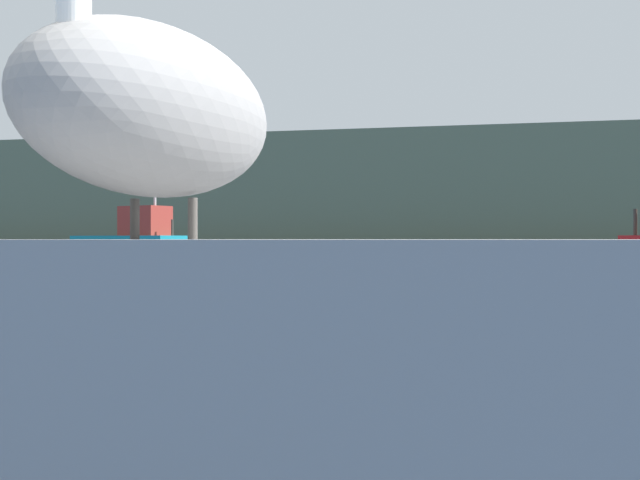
# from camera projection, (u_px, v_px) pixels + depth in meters

# --- Properties ---
(hillside_backdrop) EXTENTS (140.00, 15.00, 9.50)m
(hillside_backdrop) POSITION_uv_depth(u_px,v_px,m) (503.00, 192.00, 68.55)
(hillside_backdrop) COLOR #5B664C
(hillside_backdrop) RESTS_ON ground
(pier_dock) EXTENTS (2.97, 2.01, 0.81)m
(pier_dock) POSITION_uv_depth(u_px,v_px,m) (154.00, 371.00, 2.50)
(pier_dock) COLOR gray
(pier_dock) RESTS_ON ground
(pelican) EXTENTS (0.67, 1.47, 0.85)m
(pelican) POSITION_uv_depth(u_px,v_px,m) (153.00, 111.00, 2.49)
(pelican) COLOR gray
(pelican) RESTS_ON pier_dock
(fishing_boat_teal) EXTENTS (5.96, 3.52, 4.58)m
(fishing_boat_teal) POSITION_uv_depth(u_px,v_px,m) (132.00, 239.00, 36.54)
(fishing_boat_teal) COLOR teal
(fishing_boat_teal) RESTS_ON ground
(mooring_buoy) EXTENTS (0.76, 0.76, 0.76)m
(mooring_buoy) POSITION_uv_depth(u_px,v_px,m) (437.00, 260.00, 16.56)
(mooring_buoy) COLOR yellow
(mooring_buoy) RESTS_ON ground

